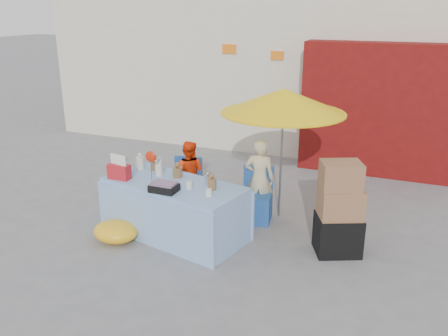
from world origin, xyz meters
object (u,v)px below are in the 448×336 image
at_px(chair_right, 256,205).
at_px(vendor_orange, 189,174).
at_px(market_table, 174,208).
at_px(vendor_beige, 259,179).
at_px(box_stack, 339,212).
at_px(umbrella, 283,101).
at_px(chair_left, 186,194).

xyz_separation_m(chair_right, vendor_orange, (-1.25, 0.13, 0.32)).
height_order(market_table, vendor_beige, vendor_beige).
bearing_deg(box_stack, umbrella, 141.65).
height_order(vendor_orange, vendor_beige, vendor_beige).
bearing_deg(box_stack, chair_left, 167.88).
distance_m(market_table, vendor_orange, 1.11).
distance_m(vendor_orange, vendor_beige, 1.25).
height_order(chair_left, box_stack, box_stack).
distance_m(chair_right, umbrella, 1.69).
bearing_deg(vendor_orange, chair_left, 79.22).
bearing_deg(vendor_beige, chair_right, 79.22).
distance_m(chair_left, vendor_orange, 0.34).
bearing_deg(box_stack, chair_right, 157.70).
bearing_deg(chair_right, market_table, -145.65).
bearing_deg(market_table, vendor_beige, 60.34).
bearing_deg(chair_left, market_table, -82.51).
height_order(chair_right, vendor_beige, vendor_beige).
bearing_deg(vendor_beige, chair_left, -3.52).
xyz_separation_m(market_table, vendor_beige, (0.97, 1.06, 0.23)).
relative_size(market_table, chair_right, 2.72).
bearing_deg(umbrella, vendor_orange, -174.47).
relative_size(umbrella, box_stack, 1.58).
bearing_deg(market_table, box_stack, 21.47).
xyz_separation_m(chair_left, umbrella, (1.55, 0.28, 1.64)).
bearing_deg(umbrella, box_stack, -38.35).
height_order(chair_left, chair_right, same).
xyz_separation_m(market_table, umbrella, (1.27, 1.21, 1.47)).
relative_size(chair_right, umbrella, 0.41).
bearing_deg(vendor_beige, umbrella, -163.08).
distance_m(umbrella, box_stack, 1.87).
height_order(vendor_beige, box_stack, box_stack).
relative_size(market_table, vendor_orange, 2.02).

